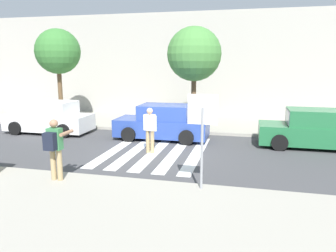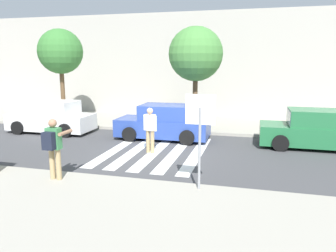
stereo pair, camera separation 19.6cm
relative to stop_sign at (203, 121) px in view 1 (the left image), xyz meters
The scene contains 17 objects.
ground_plane 4.63m from the stop_sign, 123.28° to the left, with size 120.00×120.00×0.00m, color #424244.
sidewalk_near 4.00m from the stop_sign, 130.64° to the right, with size 60.00×6.00×0.14m, color #9E998C.
sidewalk_far 9.96m from the stop_sign, 103.62° to the left, with size 60.00×4.80×0.14m, color #9E998C.
building_facade_far 14.16m from the stop_sign, 99.41° to the left, with size 56.00×4.00×6.37m, color #ADA89E.
crosswalk_stripe_0 5.72m from the stop_sign, 136.45° to the left, with size 0.44×5.20×0.01m, color silver.
crosswalk_stripe_1 5.21m from the stop_sign, 129.91° to the left, with size 0.44×5.20×0.01m, color silver.
crosswalk_stripe_2 4.78m from the stop_sign, 121.84° to the left, with size 0.44×5.20×0.01m, color silver.
crosswalk_stripe_3 4.45m from the stop_sign, 112.07° to the left, with size 0.44×5.20×0.01m, color silver.
crosswalk_stripe_4 4.24m from the stop_sign, 100.76° to the left, with size 0.44×5.20×0.01m, color silver.
stop_sign is the anchor object (origin of this frame).
photographer_with_backpack 4.11m from the stop_sign, behind, with size 0.59×0.85×1.72m.
pedestrian_crossing 4.32m from the stop_sign, 125.31° to the left, with size 0.56×0.34×1.72m.
parked_car_white 10.17m from the stop_sign, 144.83° to the left, with size 4.10×1.92×1.55m.
parked_car_blue 6.46m from the stop_sign, 113.71° to the left, with size 4.10×1.92×1.55m.
parked_car_green 6.99m from the stop_sign, 57.67° to the left, with size 4.10×1.92×1.55m.
street_tree_west 12.14m from the stop_sign, 138.26° to the left, with size 2.40×2.40×5.03m.
street_tree_center 8.11m from the stop_sign, 100.95° to the left, with size 2.60×2.60×4.94m.
Camera 1 is at (3.39, -11.60, 3.38)m, focal length 35.00 mm.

